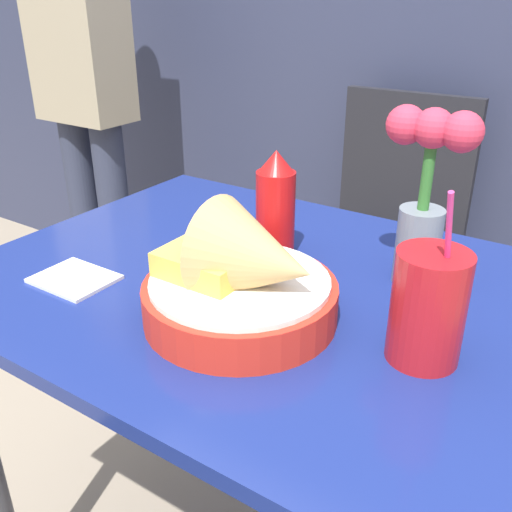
{
  "coord_description": "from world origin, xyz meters",
  "views": [
    {
      "loc": [
        0.47,
        -0.7,
        1.21
      ],
      "look_at": [
        0.03,
        -0.04,
        0.83
      ],
      "focal_mm": 40.0,
      "sensor_mm": 36.0,
      "label": 1
    }
  ],
  "objects_px": {
    "food_basket": "(246,282)",
    "person_standing": "(82,74)",
    "drink_cup": "(427,311)",
    "ketchup_bottle": "(275,207)",
    "flower_vase": "(425,190)",
    "chair_far_window": "(389,228)"
  },
  "relations": [
    {
      "from": "food_basket",
      "to": "person_standing",
      "type": "height_order",
      "value": "person_standing"
    },
    {
      "from": "food_basket",
      "to": "drink_cup",
      "type": "distance_m",
      "value": 0.25
    },
    {
      "from": "ketchup_bottle",
      "to": "person_standing",
      "type": "height_order",
      "value": "person_standing"
    },
    {
      "from": "chair_far_window",
      "to": "ketchup_bottle",
      "type": "height_order",
      "value": "ketchup_bottle"
    },
    {
      "from": "ketchup_bottle",
      "to": "person_standing",
      "type": "xyz_separation_m",
      "value": [
        -1.08,
        0.53,
        0.08
      ]
    },
    {
      "from": "ketchup_bottle",
      "to": "flower_vase",
      "type": "distance_m",
      "value": 0.25
    },
    {
      "from": "drink_cup",
      "to": "flower_vase",
      "type": "height_order",
      "value": "flower_vase"
    },
    {
      "from": "ketchup_bottle",
      "to": "flower_vase",
      "type": "height_order",
      "value": "flower_vase"
    },
    {
      "from": "chair_far_window",
      "to": "flower_vase",
      "type": "bearing_deg",
      "value": -67.1
    },
    {
      "from": "chair_far_window",
      "to": "food_basket",
      "type": "bearing_deg",
      "value": -81.71
    },
    {
      "from": "ketchup_bottle",
      "to": "drink_cup",
      "type": "xyz_separation_m",
      "value": [
        0.32,
        -0.16,
        -0.02
      ]
    },
    {
      "from": "food_basket",
      "to": "drink_cup",
      "type": "height_order",
      "value": "drink_cup"
    },
    {
      "from": "person_standing",
      "to": "food_basket",
      "type": "bearing_deg",
      "value": -32.31
    },
    {
      "from": "food_basket",
      "to": "ketchup_bottle",
      "type": "xyz_separation_m",
      "value": [
        -0.08,
        0.21,
        0.03
      ]
    },
    {
      "from": "chair_far_window",
      "to": "flower_vase",
      "type": "relative_size",
      "value": 3.34
    },
    {
      "from": "drink_cup",
      "to": "flower_vase",
      "type": "distance_m",
      "value": 0.23
    },
    {
      "from": "drink_cup",
      "to": "person_standing",
      "type": "height_order",
      "value": "person_standing"
    },
    {
      "from": "chair_far_window",
      "to": "flower_vase",
      "type": "height_order",
      "value": "flower_vase"
    },
    {
      "from": "drink_cup",
      "to": "ketchup_bottle",
      "type": "bearing_deg",
      "value": 154.13
    },
    {
      "from": "ketchup_bottle",
      "to": "drink_cup",
      "type": "distance_m",
      "value": 0.36
    },
    {
      "from": "flower_vase",
      "to": "person_standing",
      "type": "xyz_separation_m",
      "value": [
        -1.32,
        0.49,
        0.01
      ]
    },
    {
      "from": "flower_vase",
      "to": "person_standing",
      "type": "height_order",
      "value": "person_standing"
    }
  ]
}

